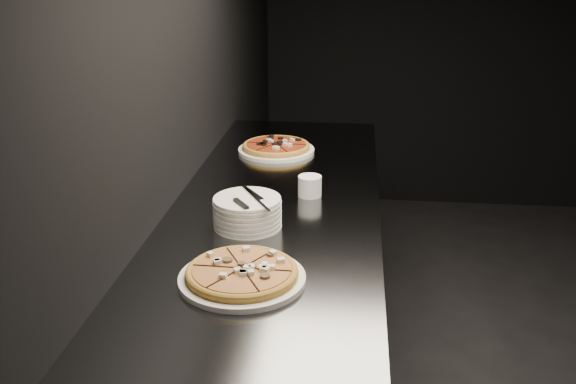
# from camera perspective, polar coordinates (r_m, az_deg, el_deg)

# --- Properties ---
(wall_left) EXTENTS (0.02, 5.00, 2.80)m
(wall_left) POSITION_cam_1_polar(r_m,az_deg,el_deg) (2.22, -10.99, 10.54)
(wall_left) COLOR black
(wall_left) RESTS_ON floor
(counter) EXTENTS (0.74, 2.44, 0.92)m
(counter) POSITION_cam_1_polar(r_m,az_deg,el_deg) (2.48, -1.13, -11.30)
(counter) COLOR #595C60
(counter) RESTS_ON floor
(pizza_mushroom) EXTENTS (0.35, 0.35, 0.04)m
(pizza_mushroom) POSITION_cam_1_polar(r_m,az_deg,el_deg) (1.78, -4.11, -7.29)
(pizza_mushroom) COLOR white
(pizza_mushroom) RESTS_ON counter
(pizza_tomato) EXTENTS (0.34, 0.34, 0.04)m
(pizza_tomato) POSITION_cam_1_polar(r_m,az_deg,el_deg) (2.90, -1.05, 3.99)
(pizza_tomato) COLOR white
(pizza_tomato) RESTS_ON counter
(plate_stack) EXTENTS (0.22, 0.22, 0.10)m
(plate_stack) POSITION_cam_1_polar(r_m,az_deg,el_deg) (2.11, -3.63, -1.80)
(plate_stack) COLOR white
(plate_stack) RESTS_ON counter
(cutlery) EXTENTS (0.11, 0.23, 0.01)m
(cutlery) POSITION_cam_1_polar(r_m,az_deg,el_deg) (2.08, -3.50, -0.64)
(cutlery) COLOR silver
(cutlery) RESTS_ON plate_stack
(ramekin) EXTENTS (0.09, 0.09, 0.08)m
(ramekin) POSITION_cam_1_polar(r_m,az_deg,el_deg) (2.38, 1.95, 0.59)
(ramekin) COLOR white
(ramekin) RESTS_ON counter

